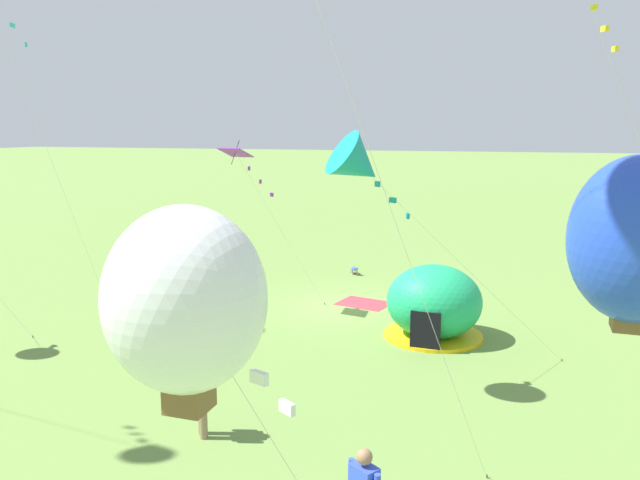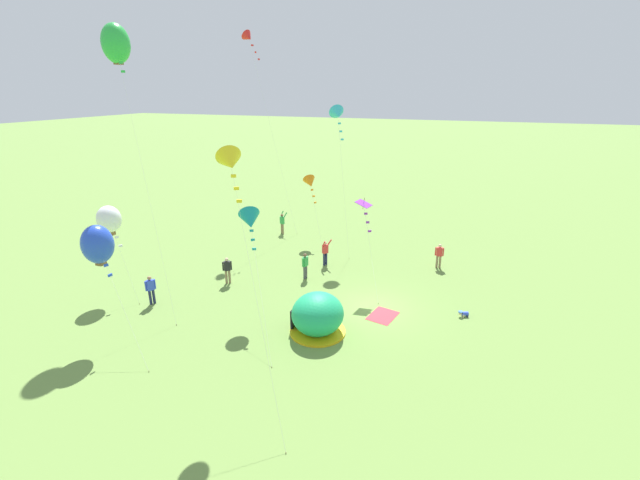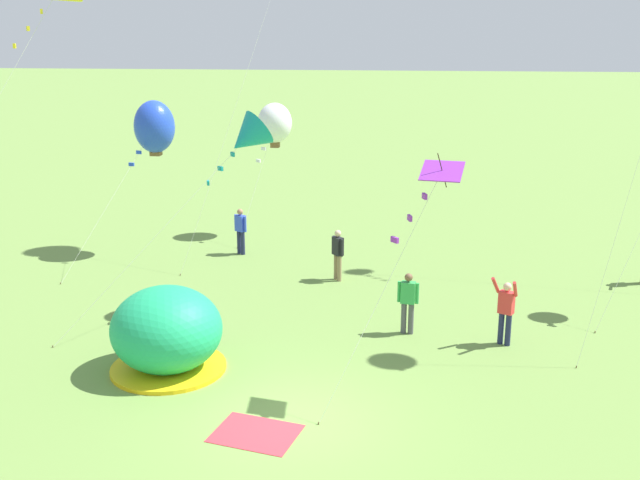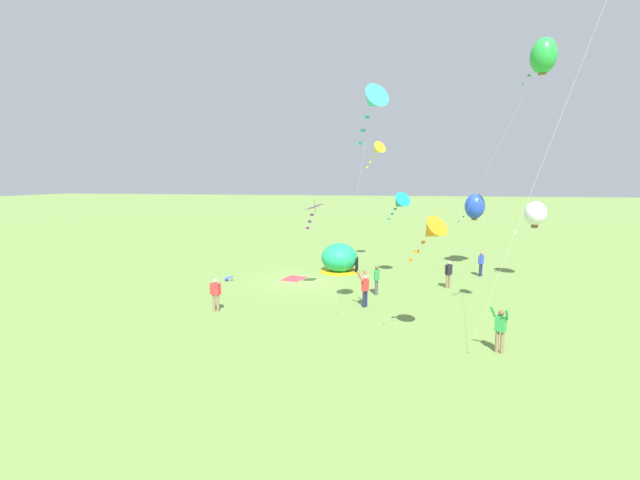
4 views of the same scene
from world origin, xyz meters
name	(u,v)px [view 3 (image 3 of 4)]	position (x,y,z in m)	size (l,w,h in m)	color
ground_plane	(295,421)	(0.00, 0.00, 0.00)	(300.00, 300.00, 0.00)	olive
popup_tent	(167,331)	(-3.48, 2.10, 1.00)	(2.81, 2.81, 2.10)	#1EAD6B
picnic_blanket	(256,433)	(-0.73, -0.63, 0.01)	(1.70, 1.30, 0.01)	#CC333D
person_strolling	(338,252)	(-0.08, 9.41, 0.96)	(0.42, 0.48, 1.72)	#8C7251
person_near_tent	(241,229)	(-3.96, 11.98, 0.96)	(0.51, 0.41, 1.72)	#1E2347
person_far_back	(408,300)	(2.28, 5.12, 0.96)	(0.58, 0.30, 1.72)	#4C4C51
person_arms_raised	(506,309)	(4.82, 4.67, 1.00)	(0.72, 0.65, 1.89)	#1E2347
kite_purple	(435,182)	(2.76, 1.48, 4.93)	(2.91, 2.18, 5.55)	silver
kite_white	(275,123)	(-3.19, 15.04, 4.50)	(1.78, 3.08, 5.30)	silver
kite_blue	(154,127)	(-6.98, 11.86, 4.68)	(2.81, 4.77, 5.63)	silver
kite_teal	(247,138)	(-2.33, 6.29, 5.12)	(5.51, 4.22, 5.87)	silver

